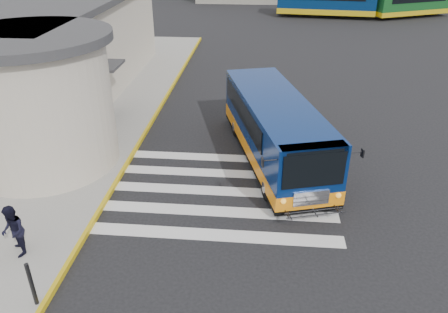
# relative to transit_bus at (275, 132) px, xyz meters

# --- Properties ---
(ground) EXTENTS (140.00, 140.00, 0.00)m
(ground) POSITION_rel_transit_bus_xyz_m (-1.48, -1.70, -1.16)
(ground) COLOR black
(ground) RESTS_ON ground
(sidewalk) EXTENTS (10.00, 34.00, 0.15)m
(sidewalk) POSITION_rel_transit_bus_xyz_m (-10.48, 2.30, -1.08)
(sidewalk) COLOR gray
(sidewalk) RESTS_ON ground
(curb_strip) EXTENTS (0.12, 34.00, 0.16)m
(curb_strip) POSITION_rel_transit_bus_xyz_m (-5.53, 2.30, -1.08)
(curb_strip) COLOR gold
(curb_strip) RESTS_ON ground
(station_building) EXTENTS (12.70, 18.70, 4.80)m
(station_building) POSITION_rel_transit_bus_xyz_m (-12.32, 5.21, 1.41)
(station_building) COLOR beige
(station_building) RESTS_ON ground
(crosswalk) EXTENTS (8.00, 5.35, 0.01)m
(crosswalk) POSITION_rel_transit_bus_xyz_m (-1.98, -2.50, -1.15)
(crosswalk) COLOR silver
(crosswalk) RESTS_ON ground
(transit_bus) EXTENTS (4.72, 8.83, 2.42)m
(transit_bus) POSITION_rel_transit_bus_xyz_m (0.00, 0.00, 0.00)
(transit_bus) COLOR navy
(transit_bus) RESTS_ON ground
(pedestrian_a) EXTENTS (0.70, 0.80, 1.85)m
(pedestrian_a) POSITION_rel_transit_bus_xyz_m (-6.84, -2.67, -0.08)
(pedestrian_a) COLOR black
(pedestrian_a) RESTS_ON sidewalk
(pedestrian_b) EXTENTS (0.88, 0.93, 1.51)m
(pedestrian_b) POSITION_rel_transit_bus_xyz_m (-6.98, -6.36, -0.26)
(pedestrian_b) COLOR black
(pedestrian_b) RESTS_ON sidewalk
(bollard) EXTENTS (0.10, 0.10, 1.22)m
(bollard) POSITION_rel_transit_bus_xyz_m (-5.68, -8.02, -0.40)
(bollard) COLOR black
(bollard) RESTS_ON sidewalk
(far_bus_a) EXTENTS (9.39, 3.52, 2.37)m
(far_bus_a) POSITION_rel_transit_bus_xyz_m (5.25, 29.68, 0.38)
(far_bus_a) COLOR #06224C
(far_bus_a) RESTS_ON ground
(far_bus_b) EXTENTS (8.25, 5.43, 2.08)m
(far_bus_b) POSITION_rel_transit_bus_xyz_m (13.39, 30.39, 0.19)
(far_bus_b) COLOR #144D1E
(far_bus_b) RESTS_ON ground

